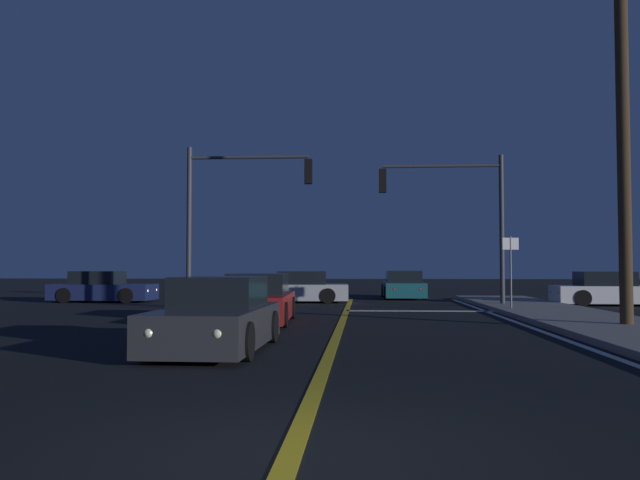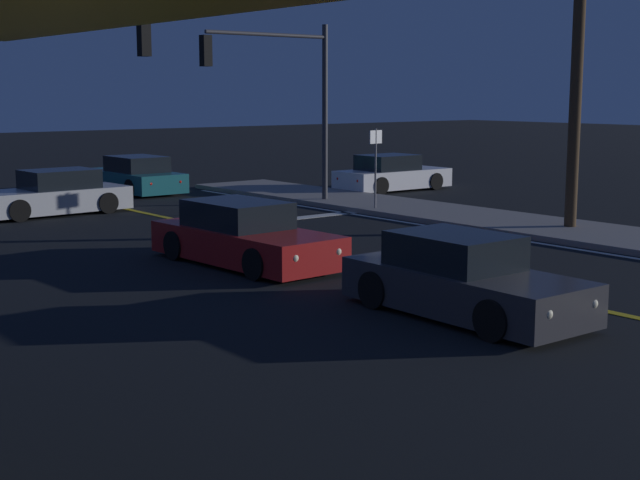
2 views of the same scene
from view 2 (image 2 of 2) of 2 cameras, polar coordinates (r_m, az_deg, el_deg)
The scene contains 13 objects.
sidewalk_right at distance 23.68m, azimuth 17.97°, elevation 0.16°, with size 3.20×34.59×0.15m, color gray.
lane_line_center at distance 18.58m, azimuth 6.65°, elevation -2.06°, with size 0.20×32.67×0.01m, color gold.
lane_line_edge_right at distance 22.18m, azimuth 15.34°, elevation -0.49°, with size 0.16×32.67×0.01m, color silver.
stop_bar at distance 26.25m, azimuth -2.14°, elevation 1.30°, with size 5.02×0.50×0.01m, color silver.
car_distant_tail_silver at distance 28.42m, azimuth -16.34°, elevation 2.71°, with size 4.57×2.03×1.34m.
car_lead_oncoming_red at distance 19.40m, azimuth -4.82°, elevation 0.18°, with size 2.03×4.79×1.34m.
car_mid_block_white at distance 34.18m, azimuth 4.51°, elevation 4.09°, with size 4.50×1.99×1.34m.
car_far_approaching_teal at distance 34.06m, azimuth -11.55°, elevation 3.92°, with size 2.03×4.73×1.34m.
car_side_waiting_charcoal at distance 15.05m, azimuth 8.91°, elevation -2.54°, with size 1.86×4.33×1.34m.
traffic_signal_near_right at distance 28.81m, azimuth -2.36°, elevation 9.78°, with size 4.71×0.28×5.78m.
traffic_signal_far_left at distance 23.49m, azimuth -16.95°, elevation 9.79°, with size 4.65×0.28×5.96m.
utility_pole_right at distance 24.63m, azimuth 15.96°, elevation 13.93°, with size 1.50×0.31×11.25m.
street_sign_corner at distance 27.60m, azimuth 3.50°, elevation 5.24°, with size 0.56×0.12×2.55m.
Camera 2 is at (-13.02, -3.14, 3.62)m, focal length 51.06 mm.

